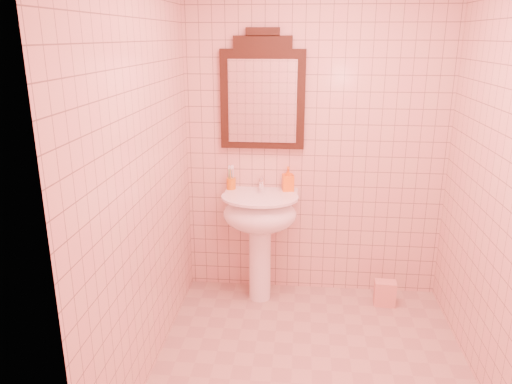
# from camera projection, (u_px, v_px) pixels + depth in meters

# --- Properties ---
(floor) EXTENTS (2.20, 2.20, 0.00)m
(floor) POSITION_uv_depth(u_px,v_px,m) (312.00, 370.00, 3.14)
(floor) COLOR tan
(floor) RESTS_ON ground
(back_wall) EXTENTS (2.00, 0.02, 2.50)m
(back_wall) POSITION_uv_depth(u_px,v_px,m) (315.00, 140.00, 3.81)
(back_wall) COLOR beige
(back_wall) RESTS_ON floor
(pedestal_sink) EXTENTS (0.58, 0.58, 0.86)m
(pedestal_sink) POSITION_uv_depth(u_px,v_px,m) (260.00, 221.00, 3.81)
(pedestal_sink) COLOR white
(pedestal_sink) RESTS_ON floor
(faucet) EXTENTS (0.04, 0.16, 0.11)m
(faucet) POSITION_uv_depth(u_px,v_px,m) (262.00, 183.00, 3.86)
(faucet) COLOR white
(faucet) RESTS_ON pedestal_sink
(mirror) EXTENTS (0.63, 0.06, 0.89)m
(mirror) POSITION_uv_depth(u_px,v_px,m) (263.00, 94.00, 3.72)
(mirror) COLOR black
(mirror) RESTS_ON back_wall
(toothbrush_cup) EXTENTS (0.07, 0.07, 0.17)m
(toothbrush_cup) POSITION_uv_depth(u_px,v_px,m) (231.00, 183.00, 3.90)
(toothbrush_cup) COLOR orange
(toothbrush_cup) RESTS_ON pedestal_sink
(soap_dispenser) EXTENTS (0.10, 0.10, 0.19)m
(soap_dispenser) POSITION_uv_depth(u_px,v_px,m) (288.00, 179.00, 3.85)
(soap_dispenser) COLOR orange
(soap_dispenser) RESTS_ON pedestal_sink
(towel) EXTENTS (0.17, 0.12, 0.20)m
(towel) POSITION_uv_depth(u_px,v_px,m) (385.00, 293.00, 3.88)
(towel) COLOR #F0B18D
(towel) RESTS_ON floor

